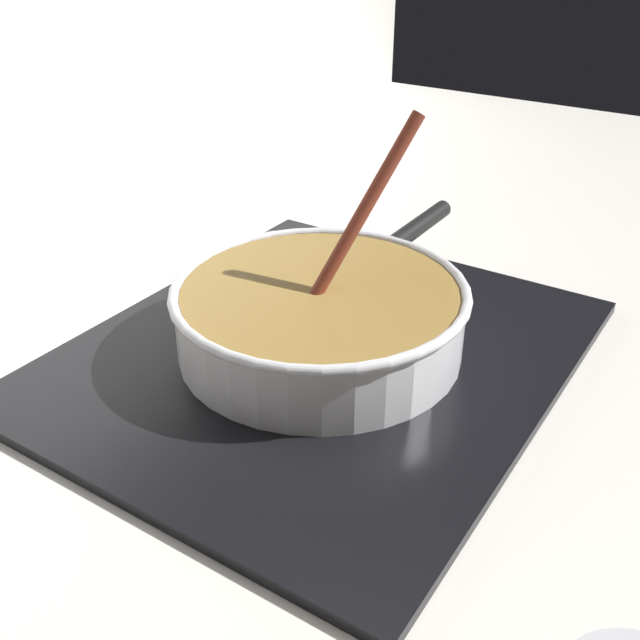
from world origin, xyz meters
TOP-DOWN VIEW (x-y plane):
  - ground at (0.00, 0.00)m, footprint 2.40×1.60m
  - hob_plate at (-0.03, 0.20)m, footprint 0.56×0.48m
  - burner_ring at (-0.03, 0.20)m, footprint 0.18×0.18m
  - spare_burner at (0.14, 0.20)m, footprint 0.12×0.12m
  - cooking_pan at (-0.03, 0.20)m, footprint 0.45×0.31m

SIDE VIEW (x-z plane):
  - ground at x=0.00m, z-range -0.04..0.00m
  - hob_plate at x=-0.03m, z-range 0.00..0.01m
  - spare_burner at x=0.14m, z-range 0.01..0.02m
  - burner_ring at x=-0.03m, z-range 0.01..0.02m
  - cooking_pan at x=-0.03m, z-range -0.07..0.18m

